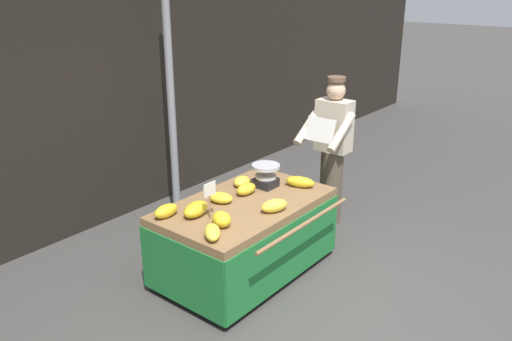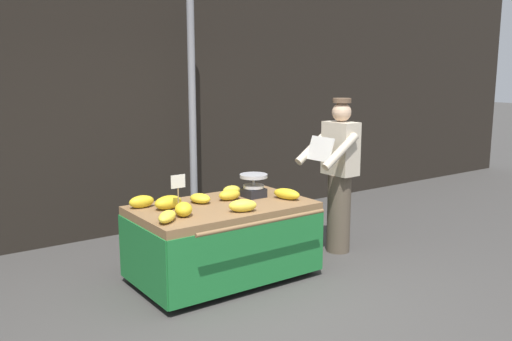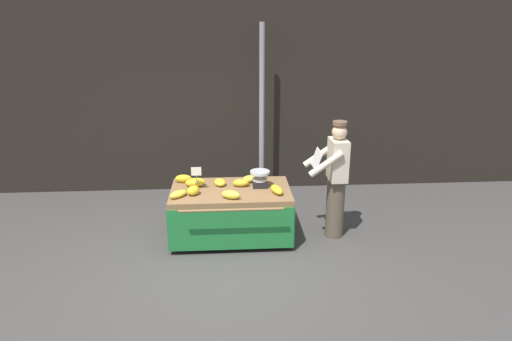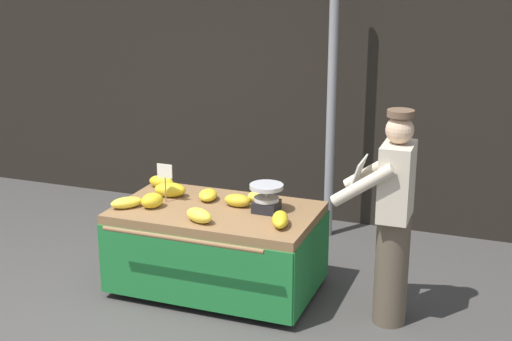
% 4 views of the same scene
% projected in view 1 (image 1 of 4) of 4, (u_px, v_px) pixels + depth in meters
% --- Properties ---
extents(ground_plane, '(60.00, 60.00, 0.00)m').
position_uv_depth(ground_plane, '(315.00, 319.00, 4.44)').
color(ground_plane, '#423F3D').
extents(back_wall, '(16.00, 0.24, 3.41)m').
position_uv_depth(back_wall, '(82.00, 77.00, 5.64)').
color(back_wall, black).
rests_on(back_wall, ground).
extents(street_pole, '(0.09, 0.09, 2.96)m').
position_uv_depth(street_pole, '(171.00, 93.00, 5.96)').
color(street_pole, gray).
rests_on(street_pole, ground).
extents(banana_cart, '(1.70, 1.20, 0.75)m').
position_uv_depth(banana_cart, '(245.00, 222.00, 4.95)').
color(banana_cart, olive).
rests_on(banana_cart, ground).
extents(weighing_scale, '(0.28, 0.28, 0.23)m').
position_uv_depth(weighing_scale, '(266.00, 176.00, 5.19)').
color(weighing_scale, black).
rests_on(weighing_scale, banana_cart).
extents(price_sign, '(0.14, 0.01, 0.34)m').
position_uv_depth(price_sign, '(210.00, 193.00, 4.45)').
color(price_sign, '#997A51').
rests_on(price_sign, banana_cart).
extents(banana_bunch_0, '(0.23, 0.25, 0.13)m').
position_uv_depth(banana_bunch_0, '(222.00, 219.00, 4.39)').
color(banana_bunch_0, gold).
rests_on(banana_bunch_0, banana_cart).
extents(banana_bunch_1, '(0.29, 0.22, 0.11)m').
position_uv_depth(banana_bunch_1, '(274.00, 206.00, 4.66)').
color(banana_bunch_1, yellow).
rests_on(banana_bunch_1, banana_cart).
extents(banana_bunch_2, '(0.28, 0.28, 0.09)m').
position_uv_depth(banana_bunch_2, '(212.00, 232.00, 4.20)').
color(banana_bunch_2, yellow).
rests_on(banana_bunch_2, banana_cart).
extents(banana_bunch_3, '(0.21, 0.26, 0.09)m').
position_uv_depth(banana_bunch_3, '(221.00, 198.00, 4.86)').
color(banana_bunch_3, yellow).
rests_on(banana_bunch_3, banana_cart).
extents(banana_bunch_4, '(0.25, 0.13, 0.12)m').
position_uv_depth(banana_bunch_4, '(166.00, 211.00, 4.55)').
color(banana_bunch_4, gold).
rests_on(banana_bunch_4, banana_cart).
extents(banana_bunch_5, '(0.21, 0.32, 0.11)m').
position_uv_depth(banana_bunch_5, '(300.00, 182.00, 5.21)').
color(banana_bunch_5, gold).
rests_on(banana_bunch_5, banana_cart).
extents(banana_bunch_6, '(0.31, 0.21, 0.13)m').
position_uv_depth(banana_bunch_6, '(196.00, 209.00, 4.58)').
color(banana_bunch_6, gold).
rests_on(banana_bunch_6, banana_cart).
extents(banana_bunch_7, '(0.23, 0.14, 0.11)m').
position_uv_depth(banana_bunch_7, '(246.00, 189.00, 5.04)').
color(banana_bunch_7, gold).
rests_on(banana_bunch_7, banana_cart).
extents(banana_bunch_8, '(0.23, 0.20, 0.10)m').
position_uv_depth(banana_bunch_8, '(242.00, 181.00, 5.23)').
color(banana_bunch_8, yellow).
rests_on(banana_bunch_8, banana_cart).
extents(vendor_person, '(0.59, 0.52, 1.71)m').
position_uv_depth(vendor_person, '(332.00, 151.00, 5.90)').
color(vendor_person, brown).
rests_on(vendor_person, ground).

